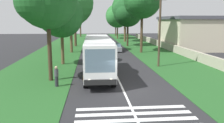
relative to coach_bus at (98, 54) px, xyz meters
The scene contains 23 objects.
ground 5.68m from the coach_bus, 159.97° to the right, with size 160.00×160.00×0.00m, color #262628.
grass_verge_left 12.11m from the coach_bus, 32.45° to the left, with size 120.00×8.00×0.04m, color #235623.
grass_verge_right 14.35m from the coach_bus, 44.82° to the right, with size 120.00×8.00×0.04m, color #235623.
centre_line 10.45m from the coach_bus, 10.14° to the right, with size 110.00×0.16×0.01m, color silver.
coach_bus is the anchor object (origin of this frame).
zebra_crossing 10.81m from the coach_bus, behind, with size 4.05×6.80×0.01m.
trailing_car_0 18.73m from the coach_bus, 11.10° to the right, with size 4.30×1.78×1.43m.
trailing_car_1 27.56m from the coach_bus, ahead, with size 4.30×1.78×1.43m.
trailing_car_2 34.73m from the coach_bus, ahead, with size 4.30×1.78×1.43m.
roadside_tree_left_0 28.18m from the coach_bus, ahead, with size 6.69×5.49×10.43m.
roadside_tree_left_1 56.69m from the coach_bus, ahead, with size 7.25×5.78×10.60m.
roadside_tree_left_2 8.65m from the coach_bus, 33.08° to the left, with size 6.11×5.25×8.49m.
roadside_tree_left_3 18.90m from the coach_bus, 13.44° to the left, with size 9.35×7.59×11.96m.
roadside_tree_left_4 6.75m from the coach_bus, 107.98° to the left, with size 5.94×5.17×9.73m.
roadside_tree_right_0 47.76m from the coach_bus, ahead, with size 8.25×6.96×10.11m.
roadside_tree_right_1 59.85m from the coach_bus, ahead, with size 6.78×5.56×9.20m.
roadside_tree_right_2 19.16m from the coach_bus, 24.86° to the right, with size 7.22×6.14×11.69m.
roadside_tree_right_3 27.75m from the coach_bus, 14.44° to the right, with size 6.96×5.97×9.92m.
roadside_tree_right_4 38.13m from the coach_bus, 11.79° to the right, with size 8.24×6.70×11.84m.
utility_pole 8.55m from the coach_bus, 60.26° to the right, with size 0.24×1.40×8.22m.
roadside_wall 20.22m from the coach_bus, 41.65° to the right, with size 70.00×0.40×1.22m, color #B2A893.
roadside_building 28.12m from the coach_bus, 40.17° to the right, with size 13.46×9.22×6.12m.
pedestrian 5.08m from the coach_bus, 135.05° to the left, with size 0.34×0.34×1.69m.
Camera 1 is at (-17.32, 2.41, 5.35)m, focal length 37.50 mm.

